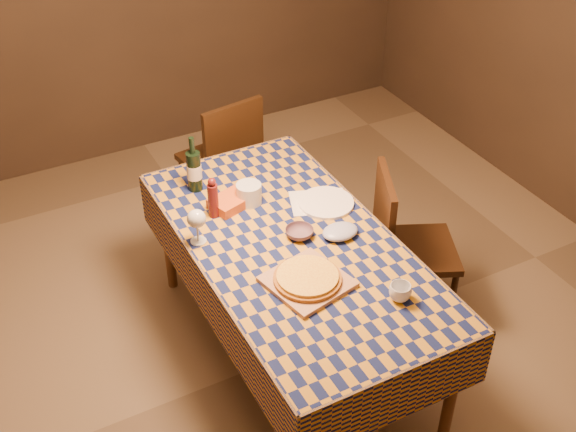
{
  "coord_description": "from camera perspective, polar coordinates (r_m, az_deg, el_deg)",
  "views": [
    {
      "loc": [
        -1.29,
        -2.4,
        2.94
      ],
      "look_at": [
        0.0,
        0.05,
        0.9
      ],
      "focal_mm": 45.0,
      "sensor_mm": 36.0,
      "label": 1
    }
  ],
  "objects": [
    {
      "name": "room",
      "position": [
        3.15,
        0.43,
        6.11
      ],
      "size": [
        5.0,
        5.1,
        2.7
      ],
      "color": "brown",
      "rests_on": "ground"
    },
    {
      "name": "dining_table",
      "position": [
        3.53,
        0.38,
        -3.12
      ],
      "size": [
        0.94,
        1.84,
        0.77
      ],
      "color": "brown",
      "rests_on": "ground"
    },
    {
      "name": "cutting_board",
      "position": [
        3.26,
        1.54,
        -5.21
      ],
      "size": [
        0.4,
        0.4,
        0.02
      ],
      "primitive_type": "cube",
      "rotation": [
        0.0,
        0.0,
        0.22
      ],
      "color": "#A8734F",
      "rests_on": "dining_table"
    },
    {
      "name": "pizza",
      "position": [
        3.24,
        1.55,
        -4.88
      ],
      "size": [
        0.39,
        0.39,
        0.03
      ],
      "color": "#945518",
      "rests_on": "cutting_board"
    },
    {
      "name": "pepper_mill",
      "position": [
        3.62,
        -5.95,
        1.39
      ],
      "size": [
        0.05,
        0.05,
        0.22
      ],
      "color": "#511313",
      "rests_on": "dining_table"
    },
    {
      "name": "bowl",
      "position": [
        3.51,
        0.91,
        -1.33
      ],
      "size": [
        0.16,
        0.16,
        0.04
      ],
      "primitive_type": "imported",
      "rotation": [
        0.0,
        0.0,
        -0.16
      ],
      "color": "#5C414D",
      "rests_on": "dining_table"
    },
    {
      "name": "wine_glass",
      "position": [
        3.44,
        -7.24,
        -0.3
      ],
      "size": [
        0.1,
        0.1,
        0.18
      ],
      "color": "silver",
      "rests_on": "dining_table"
    },
    {
      "name": "wine_bottle",
      "position": [
        3.82,
        -7.43,
        3.6
      ],
      "size": [
        0.09,
        0.09,
        0.31
      ],
      "color": "black",
      "rests_on": "dining_table"
    },
    {
      "name": "deli_tub",
      "position": [
        3.73,
        -3.11,
        1.79
      ],
      "size": [
        0.14,
        0.14,
        0.11
      ],
      "primitive_type": "cylinder",
      "rotation": [
        0.0,
        0.0,
        0.11
      ],
      "color": "silver",
      "rests_on": "dining_table"
    },
    {
      "name": "takeout_container",
      "position": [
        3.73,
        -4.49,
        1.15
      ],
      "size": [
        0.25,
        0.21,
        0.05
      ],
      "primitive_type": "cube",
      "rotation": [
        0.0,
        0.0,
        0.31
      ],
      "color": "#BD4C18",
      "rests_on": "dining_table"
    },
    {
      "name": "white_plate",
      "position": [
        3.74,
        3.03,
        1.05
      ],
      "size": [
        0.3,
        0.3,
        0.02
      ],
      "primitive_type": "cylinder",
      "rotation": [
        0.0,
        0.0,
        -0.04
      ],
      "color": "white",
      "rests_on": "dining_table"
    },
    {
      "name": "tumbler",
      "position": [
        3.2,
        8.85,
        -5.97
      ],
      "size": [
        0.11,
        0.11,
        0.08
      ],
      "primitive_type": "imported",
      "rotation": [
        0.0,
        0.0,
        0.07
      ],
      "color": "silver",
      "rests_on": "dining_table"
    },
    {
      "name": "flour_patch",
      "position": [
        3.76,
        2.45,
        1.13
      ],
      "size": [
        0.35,
        0.31,
        0.0
      ],
      "primitive_type": "cube",
      "rotation": [
        0.0,
        0.0,
        -0.36
      ],
      "color": "silver",
      "rests_on": "dining_table"
    },
    {
      "name": "flour_bag",
      "position": [
        3.52,
        4.14,
        -1.23
      ],
      "size": [
        0.21,
        0.18,
        0.05
      ],
      "primitive_type": "ellipsoid",
      "rotation": [
        0.0,
        0.0,
        0.27
      ],
      "color": "#9AA2C5",
      "rests_on": "dining_table"
    },
    {
      "name": "chair_far",
      "position": [
        4.63,
        -5.0,
        4.78
      ],
      "size": [
        0.48,
        0.49,
        0.93
      ],
      "color": "black",
      "rests_on": "ground"
    },
    {
      "name": "chair_right",
      "position": [
        3.95,
        9.05,
        -1.92
      ],
      "size": [
        0.56,
        0.56,
        0.93
      ],
      "color": "black",
      "rests_on": "ground"
    }
  ]
}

